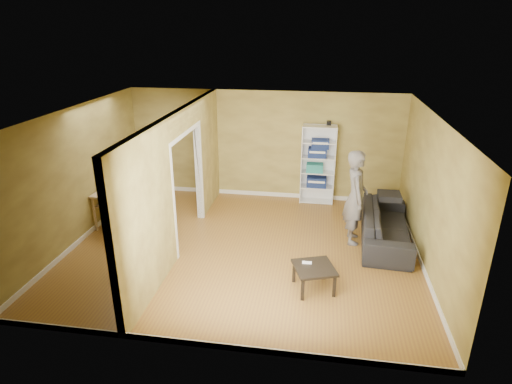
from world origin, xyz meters
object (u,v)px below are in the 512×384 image
person (356,189)px  chair_left (98,202)px  bookshelf (318,164)px  chair_far (144,193)px  sofa (386,221)px  dining_table (127,195)px  chair_near (117,216)px  coffee_table (314,270)px

person → chair_left: 5.39m
bookshelf → chair_far: bearing=-159.7°
sofa → chair_far: (-5.19, 0.46, 0.08)m
dining_table → chair_near: bearing=-87.3°
chair_far → chair_left: bearing=24.1°
dining_table → chair_near: 0.62m
person → chair_far: bearing=80.1°
person → coffee_table: person is taller
dining_table → chair_left: 0.73m
coffee_table → dining_table: (-3.95, 1.76, 0.35)m
sofa → bookshelf: bearing=40.7°
chair_near → bookshelf: bearing=52.3°
sofa → chair_left: bearing=94.9°
bookshelf → chair_left: bookshelf is taller
sofa → chair_near: chair_near is taller
chair_left → chair_far: chair_far is taller
dining_table → chair_left: chair_left is taller
person → chair_left: person is taller
person → coffee_table: bearing=155.5°
bookshelf → chair_near: (-3.87, -2.57, -0.45)m
coffee_table → chair_left: chair_left is taller
dining_table → chair_near: (0.03, -0.58, -0.21)m
sofa → chair_left: 5.99m
bookshelf → dining_table: 4.39m
person → chair_far: person is taller
bookshelf → chair_near: size_ratio=1.93×
chair_left → person: bearing=78.4°
sofa → dining_table: 5.30m
chair_left → chair_near: bearing=38.3°
person → dining_table: person is taller
coffee_table → chair_near: (-3.92, 1.18, 0.13)m
chair_near → chair_far: 1.17m
chair_far → coffee_table: bearing=137.4°
person → bookshelf: bearing=18.2°
person → chair_near: person is taller
person → dining_table: (-4.66, -0.05, -0.39)m
dining_table → chair_far: size_ratio=1.20×
person → sofa: bearing=-85.4°
bookshelf → chair_far: (-3.79, -1.40, -0.42)m
sofa → chair_left: (-5.99, -0.11, 0.04)m
coffee_table → chair_near: chair_near is taller
bookshelf → person: bearing=-68.7°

